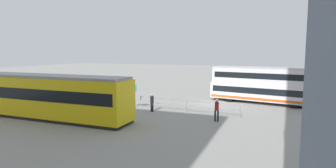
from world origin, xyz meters
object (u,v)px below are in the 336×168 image
(double_decker_bus, at_px, (264,85))
(pedestrian_near_railing, at_px, (152,101))
(tram_yellow, at_px, (44,96))
(pedestrian_crossing, at_px, (217,108))
(info_sign, at_px, (131,91))

(double_decker_bus, height_order, pedestrian_near_railing, double_decker_bus)
(tram_yellow, distance_m, pedestrian_crossing, 14.12)
(double_decker_bus, distance_m, pedestrian_near_railing, 12.28)
(tram_yellow, height_order, pedestrian_crossing, tram_yellow)
(pedestrian_crossing, distance_m, info_sign, 8.74)
(pedestrian_near_railing, bearing_deg, tram_yellow, 35.42)
(pedestrian_crossing, relative_size, info_sign, 0.72)
(double_decker_bus, relative_size, pedestrian_near_railing, 7.01)
(double_decker_bus, xyz_separation_m, pedestrian_crossing, (3.23, 9.36, -0.91))
(double_decker_bus, xyz_separation_m, pedestrian_near_railing, (9.42, 7.81, -1.01))
(double_decker_bus, bearing_deg, pedestrian_near_railing, 39.64)
(tram_yellow, xyz_separation_m, pedestrian_crossing, (-13.60, -3.71, -0.81))
(double_decker_bus, bearing_deg, info_sign, 32.68)
(pedestrian_near_railing, height_order, info_sign, info_sign)
(pedestrian_near_railing, distance_m, pedestrian_crossing, 6.39)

